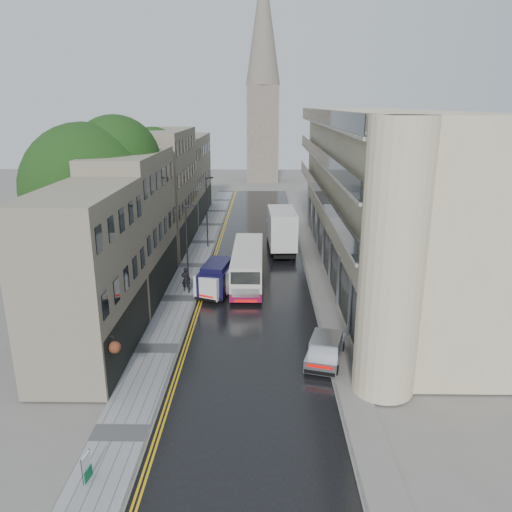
{
  "coord_description": "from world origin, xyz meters",
  "views": [
    {
      "loc": [
        0.66,
        -16.86,
        14.59
      ],
      "look_at": [
        0.14,
        18.0,
        3.95
      ],
      "focal_mm": 35.0,
      "sensor_mm": 36.0,
      "label": 1
    }
  ],
  "objects_px": {
    "silver_hatchback": "(307,359)",
    "navy_van": "(200,283)",
    "cream_bus": "(232,277)",
    "lamp_post_near": "(187,250)",
    "tree_near": "(89,210)",
    "white_lorry": "(271,235)",
    "tree_far": "(136,191)",
    "lamp_post_far": "(207,213)",
    "white_van": "(199,286)",
    "estate_sign": "(86,468)",
    "pedestrian": "(186,279)"
  },
  "relations": [
    {
      "from": "cream_bus",
      "to": "lamp_post_far",
      "type": "bearing_deg",
      "value": 104.13
    },
    {
      "from": "pedestrian",
      "to": "lamp_post_near",
      "type": "bearing_deg",
      "value": 126.43
    },
    {
      "from": "cream_bus",
      "to": "estate_sign",
      "type": "bearing_deg",
      "value": -102.57
    },
    {
      "from": "white_van",
      "to": "navy_van",
      "type": "height_order",
      "value": "navy_van"
    },
    {
      "from": "white_lorry",
      "to": "tree_near",
      "type": "bearing_deg",
      "value": -145.65
    },
    {
      "from": "tree_far",
      "to": "white_van",
      "type": "distance_m",
      "value": 16.54
    },
    {
      "from": "lamp_post_near",
      "to": "lamp_post_far",
      "type": "height_order",
      "value": "lamp_post_far"
    },
    {
      "from": "silver_hatchback",
      "to": "navy_van",
      "type": "bearing_deg",
      "value": 139.36
    },
    {
      "from": "tree_far",
      "to": "lamp_post_far",
      "type": "height_order",
      "value": "tree_far"
    },
    {
      "from": "cream_bus",
      "to": "pedestrian",
      "type": "bearing_deg",
      "value": 171.98
    },
    {
      "from": "navy_van",
      "to": "pedestrian",
      "type": "bearing_deg",
      "value": 141.91
    },
    {
      "from": "tree_near",
      "to": "navy_van",
      "type": "relative_size",
      "value": 2.68
    },
    {
      "from": "tree_far",
      "to": "silver_hatchback",
      "type": "xyz_separation_m",
      "value": [
        15.36,
        -24.55,
        -5.43
      ]
    },
    {
      "from": "silver_hatchback",
      "to": "lamp_post_near",
      "type": "relative_size",
      "value": 0.59
    },
    {
      "from": "white_van",
      "to": "lamp_post_far",
      "type": "bearing_deg",
      "value": 117.43
    },
    {
      "from": "silver_hatchback",
      "to": "white_lorry",
      "type": "bearing_deg",
      "value": 109.85
    },
    {
      "from": "navy_van",
      "to": "cream_bus",
      "type": "bearing_deg",
      "value": 28.43
    },
    {
      "from": "tree_near",
      "to": "cream_bus",
      "type": "relative_size",
      "value": 1.29
    },
    {
      "from": "white_lorry",
      "to": "pedestrian",
      "type": "relative_size",
      "value": 4.32
    },
    {
      "from": "white_lorry",
      "to": "tree_far",
      "type": "bearing_deg",
      "value": 166.97
    },
    {
      "from": "tree_near",
      "to": "navy_van",
      "type": "distance_m",
      "value": 10.01
    },
    {
      "from": "tree_near",
      "to": "tree_far",
      "type": "bearing_deg",
      "value": 88.68
    },
    {
      "from": "cream_bus",
      "to": "lamp_post_near",
      "type": "height_order",
      "value": "lamp_post_near"
    },
    {
      "from": "tree_near",
      "to": "estate_sign",
      "type": "relative_size",
      "value": 12.25
    },
    {
      "from": "tree_near",
      "to": "pedestrian",
      "type": "distance_m",
      "value": 9.12
    },
    {
      "from": "tree_far",
      "to": "estate_sign",
      "type": "relative_size",
      "value": 10.99
    },
    {
      "from": "white_lorry",
      "to": "silver_hatchback",
      "type": "xyz_separation_m",
      "value": [
        1.74,
        -22.09,
        -1.47
      ]
    },
    {
      "from": "navy_van",
      "to": "silver_hatchback",
      "type": "bearing_deg",
      "value": -47.12
    },
    {
      "from": "white_van",
      "to": "white_lorry",
      "type": "bearing_deg",
      "value": 86.64
    },
    {
      "from": "tree_near",
      "to": "white_van",
      "type": "bearing_deg",
      "value": -4.12
    },
    {
      "from": "white_lorry",
      "to": "silver_hatchback",
      "type": "bearing_deg",
      "value": -88.25
    },
    {
      "from": "navy_van",
      "to": "lamp_post_near",
      "type": "xyz_separation_m",
      "value": [
        -1.05,
        1.02,
        2.32
      ]
    },
    {
      "from": "tree_near",
      "to": "tree_far",
      "type": "height_order",
      "value": "tree_near"
    },
    {
      "from": "white_van",
      "to": "lamp_post_far",
      "type": "xyz_separation_m",
      "value": [
        -0.91,
        14.53,
        2.69
      ]
    },
    {
      "from": "cream_bus",
      "to": "navy_van",
      "type": "bearing_deg",
      "value": -160.44
    },
    {
      "from": "silver_hatchback",
      "to": "pedestrian",
      "type": "height_order",
      "value": "pedestrian"
    },
    {
      "from": "cream_bus",
      "to": "lamp_post_far",
      "type": "distance_m",
      "value": 14.28
    },
    {
      "from": "white_lorry",
      "to": "white_van",
      "type": "bearing_deg",
      "value": -119.98
    },
    {
      "from": "tree_far",
      "to": "navy_van",
      "type": "bearing_deg",
      "value": -59.63
    },
    {
      "from": "white_lorry",
      "to": "estate_sign",
      "type": "height_order",
      "value": "white_lorry"
    },
    {
      "from": "lamp_post_far",
      "to": "lamp_post_near",
      "type": "bearing_deg",
      "value": -113.68
    },
    {
      "from": "tree_near",
      "to": "white_lorry",
      "type": "distance_m",
      "value": 18.07
    },
    {
      "from": "tree_near",
      "to": "white_lorry",
      "type": "relative_size",
      "value": 1.62
    },
    {
      "from": "lamp_post_far",
      "to": "estate_sign",
      "type": "bearing_deg",
      "value": -115.33
    },
    {
      "from": "silver_hatchback",
      "to": "lamp_post_far",
      "type": "height_order",
      "value": "lamp_post_far"
    },
    {
      "from": "navy_van",
      "to": "lamp_post_far",
      "type": "height_order",
      "value": "lamp_post_far"
    },
    {
      "from": "cream_bus",
      "to": "lamp_post_near",
      "type": "bearing_deg",
      "value": 177.59
    },
    {
      "from": "estate_sign",
      "to": "lamp_post_near",
      "type": "bearing_deg",
      "value": 95.6
    },
    {
      "from": "tree_far",
      "to": "lamp_post_near",
      "type": "relative_size",
      "value": 1.76
    },
    {
      "from": "white_lorry",
      "to": "pedestrian",
      "type": "bearing_deg",
      "value": -128.3
    }
  ]
}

